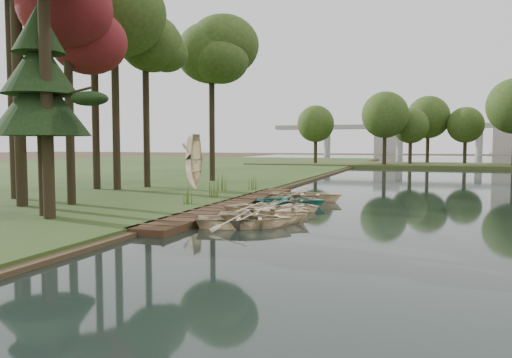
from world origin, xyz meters
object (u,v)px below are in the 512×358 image
(pine_tree, at_px, (40,83))
(stored_rowboat, at_px, (195,185))
(boardwalk, at_px, (232,206))
(rowboat_2, at_px, (268,208))
(rowboat_0, at_px, (245,217))
(rowboat_1, at_px, (262,214))

(pine_tree, bearing_deg, stored_rowboat, 85.44)
(boardwalk, distance_m, rowboat_2, 3.68)
(rowboat_0, xyz_separation_m, stored_rowboat, (-7.07, 10.38, 0.24))
(rowboat_1, bearing_deg, stored_rowboat, 23.65)
(rowboat_0, bearing_deg, pine_tree, 79.53)
(boardwalk, relative_size, rowboat_0, 4.50)
(boardwalk, height_order, pine_tree, pine_tree)
(boardwalk, height_order, rowboat_1, rowboat_1)
(boardwalk, bearing_deg, rowboat_2, -44.10)
(boardwalk, distance_m, rowboat_1, 4.76)
(boardwalk, relative_size, rowboat_1, 4.60)
(boardwalk, height_order, rowboat_0, rowboat_0)
(boardwalk, bearing_deg, rowboat_1, -53.78)
(boardwalk, relative_size, rowboat_2, 3.99)
(rowboat_0, relative_size, stored_rowboat, 1.03)
(boardwalk, bearing_deg, rowboat_0, -63.53)
(rowboat_0, xyz_separation_m, pine_tree, (-8.01, -1.39, 5.09))
(stored_rowboat, bearing_deg, rowboat_1, -141.37)
(stored_rowboat, relative_size, pine_tree, 0.42)
(stored_rowboat, bearing_deg, rowboat_0, -145.87)
(rowboat_1, xyz_separation_m, stored_rowboat, (-7.37, 9.18, 0.25))
(rowboat_1, bearing_deg, rowboat_2, -7.28)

